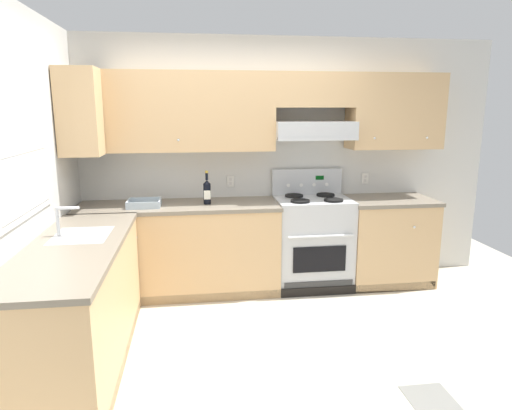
% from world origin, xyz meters
% --- Properties ---
extents(ground_plane, '(7.04, 7.04, 0.00)m').
position_xyz_m(ground_plane, '(0.00, 0.00, 0.00)').
color(ground_plane, '#B2AA99').
extents(floor_accent_tile, '(0.30, 0.30, 0.01)m').
position_xyz_m(floor_accent_tile, '(1.07, -0.73, 0.00)').
color(floor_accent_tile, slate).
rests_on(floor_accent_tile, ground_plane).
extents(wall_back, '(4.68, 0.57, 2.55)m').
position_xyz_m(wall_back, '(0.40, 1.53, 1.48)').
color(wall_back, silver).
rests_on(wall_back, ground_plane).
extents(wall_left, '(0.47, 4.00, 2.55)m').
position_xyz_m(wall_left, '(-1.59, 0.23, 1.34)').
color(wall_left, silver).
rests_on(wall_left, ground_plane).
extents(counter_back_run, '(3.60, 0.65, 0.91)m').
position_xyz_m(counter_back_run, '(0.12, 1.24, 0.45)').
color(counter_back_run, tan).
rests_on(counter_back_run, ground_plane).
extents(counter_left_run, '(0.63, 1.91, 1.13)m').
position_xyz_m(counter_left_run, '(-1.24, -0.00, 0.46)').
color(counter_left_run, tan).
rests_on(counter_left_run, ground_plane).
extents(stove, '(0.76, 0.62, 1.20)m').
position_xyz_m(stove, '(0.79, 1.25, 0.48)').
color(stove, '#B7BABC').
rests_on(stove, ground_plane).
extents(wine_bottle, '(0.07, 0.08, 0.33)m').
position_xyz_m(wine_bottle, '(-0.29, 1.23, 1.04)').
color(wine_bottle, black).
rests_on(wine_bottle, counter_back_run).
extents(bowl, '(0.31, 0.27, 0.07)m').
position_xyz_m(bowl, '(-0.89, 1.19, 0.93)').
color(bowl, '#9EADB7').
rests_on(bowl, counter_back_run).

